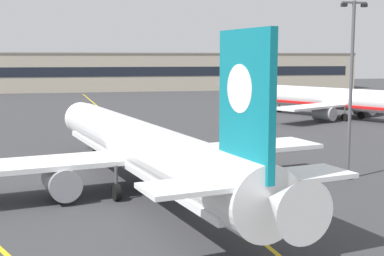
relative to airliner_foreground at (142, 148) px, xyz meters
The scene contains 7 objects.
ground_plane 9.47m from the airliner_foreground, 70.79° to the right, with size 400.00×400.00×0.00m, color #353538.
taxiway_centreline 22.10m from the airliner_foreground, 82.34° to the left, with size 0.30×180.00×0.01m, color yellow.
airliner_foreground is the anchor object (origin of this frame).
airliner_background 56.30m from the airliner_foreground, 46.30° to the left, with size 28.91×36.04×11.08m.
apron_lamp_post 18.18m from the airliner_foreground, ahead, with size 2.24×0.90×14.87m.
safety_cone_by_nose_gear 16.25m from the airliner_foreground, 84.52° to the left, with size 0.44×0.44×0.55m.
terminal_building 124.40m from the airliner_foreground, 90.00° to the left, with size 168.90×12.40×11.64m.
Camera 1 is at (-7.65, -31.48, 10.30)m, focal length 49.45 mm.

